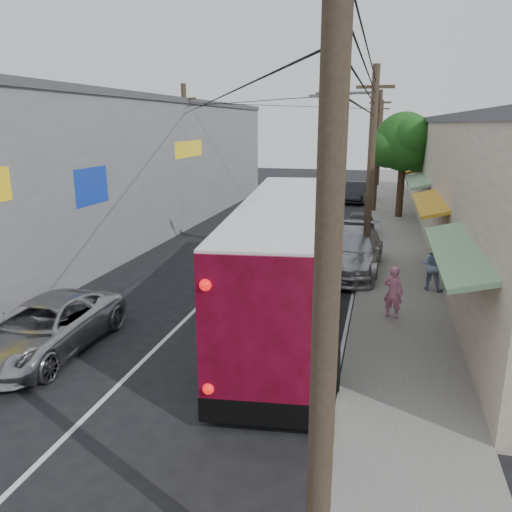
# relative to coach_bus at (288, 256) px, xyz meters

# --- Properties ---
(ground) EXTENTS (120.00, 120.00, 0.00)m
(ground) POSITION_rel_coach_bus_xyz_m (-2.99, -7.92, -1.91)
(ground) COLOR black
(ground) RESTS_ON ground
(sidewalk) EXTENTS (3.00, 80.00, 0.12)m
(sidewalk) POSITION_rel_coach_bus_xyz_m (3.51, 12.08, -1.85)
(sidewalk) COLOR slate
(sidewalk) RESTS_ON ground
(building_right) EXTENTS (7.09, 40.00, 6.25)m
(building_right) POSITION_rel_coach_bus_xyz_m (8.00, 14.08, 1.24)
(building_right) COLOR beige
(building_right) RESTS_ON ground
(building_left) EXTENTS (7.20, 36.00, 7.25)m
(building_left) POSITION_rel_coach_bus_xyz_m (-11.48, 10.07, 1.74)
(building_left) COLOR gray
(building_left) RESTS_ON ground
(utility_poles) EXTENTS (11.80, 45.28, 8.00)m
(utility_poles) POSITION_rel_coach_bus_xyz_m (0.14, 12.40, 2.22)
(utility_poles) COLOR #473828
(utility_poles) RESTS_ON ground
(street_tree) EXTENTS (4.40, 4.00, 6.60)m
(street_tree) POSITION_rel_coach_bus_xyz_m (3.88, 18.09, 2.76)
(street_tree) COLOR #3F2B19
(street_tree) RESTS_ON ground
(coach_bus) EXTENTS (4.17, 13.02, 3.69)m
(coach_bus) POSITION_rel_coach_bus_xyz_m (0.00, 0.00, 0.00)
(coach_bus) COLOR white
(coach_bus) RESTS_ON ground
(jeepney) EXTENTS (2.35, 5.02, 1.39)m
(jeepney) POSITION_rel_coach_bus_xyz_m (-5.70, -4.24, -1.22)
(jeepney) COLOR #ABAAB1
(jeepney) RESTS_ON ground
(parked_suv) EXTENTS (2.66, 5.99, 1.71)m
(parked_suv) POSITION_rel_coach_bus_xyz_m (1.61, 5.31, -1.06)
(parked_suv) COLOR #A6A6AE
(parked_suv) RESTS_ON ground
(parked_car_mid) EXTENTS (1.59, 3.84, 1.30)m
(parked_car_mid) POSITION_rel_coach_bus_xyz_m (1.61, 12.08, -1.26)
(parked_car_mid) COLOR #29292E
(parked_car_mid) RESTS_ON ground
(parked_car_far) EXTENTS (2.06, 4.75, 1.52)m
(parked_car_far) POSITION_rel_coach_bus_xyz_m (0.83, 24.42, -1.15)
(parked_car_far) COLOR black
(parked_car_far) RESTS_ON ground
(pedestrian_near) EXTENTS (0.69, 0.56, 1.63)m
(pedestrian_near) POSITION_rel_coach_bus_xyz_m (3.22, 0.23, -0.97)
(pedestrian_near) COLOR pink
(pedestrian_near) RESTS_ON sidewalk
(pedestrian_far) EXTENTS (1.06, 0.94, 1.81)m
(pedestrian_far) POSITION_rel_coach_bus_xyz_m (4.61, 3.31, -0.89)
(pedestrian_far) COLOR #7E97B8
(pedestrian_far) RESTS_ON sidewalk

